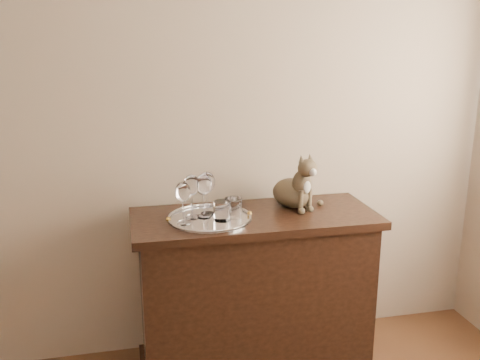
{
  "coord_description": "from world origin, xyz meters",
  "views": [
    {
      "loc": [
        -0.01,
        -0.46,
        1.7
      ],
      "look_at": [
        0.53,
        1.95,
        1.03
      ],
      "focal_mm": 40.0,
      "sensor_mm": 36.0,
      "label": 1
    }
  ],
  "objects": [
    {
      "name": "tumbler_c",
      "position": [
        0.48,
        1.9,
        0.9
      ],
      "size": [
        0.08,
        0.08,
        0.09
      ],
      "primitive_type": "cylinder",
      "color": "white",
      "rests_on": "tray"
    },
    {
      "name": "tray",
      "position": [
        0.37,
        1.91,
        0.85
      ],
      "size": [
        0.4,
        0.4,
        0.01
      ],
      "primitive_type": "cylinder",
      "color": "silver",
      "rests_on": "sideboard"
    },
    {
      "name": "cat",
      "position": [
        0.82,
        2.02,
        1.0
      ],
      "size": [
        0.36,
        0.35,
        0.29
      ],
      "primitive_type": null,
      "rotation": [
        0.0,
        0.0,
        0.34
      ],
      "color": "brown",
      "rests_on": "sideboard"
    },
    {
      "name": "wine_glass_b",
      "position": [
        0.37,
        1.97,
        0.96
      ],
      "size": [
        0.08,
        0.08,
        0.21
      ],
      "primitive_type": null,
      "color": "white",
      "rests_on": "tray"
    },
    {
      "name": "wine_glass_c",
      "position": [
        0.24,
        1.87,
        0.96
      ],
      "size": [
        0.07,
        0.07,
        0.2
      ],
      "primitive_type": null,
      "color": "silver",
      "rests_on": "tray"
    },
    {
      "name": "sideboard",
      "position": [
        0.6,
        1.94,
        0.42
      ],
      "size": [
        1.2,
        0.5,
        0.85
      ],
      "primitive_type": null,
      "color": "black",
      "rests_on": "ground"
    },
    {
      "name": "wall_back",
      "position": [
        0.0,
        2.25,
        1.35
      ],
      "size": [
        4.0,
        0.1,
        2.7
      ],
      "primitive_type": "cube",
      "color": "tan",
      "rests_on": "ground"
    },
    {
      "name": "tumbler_a",
      "position": [
        0.42,
        1.87,
        0.9
      ],
      "size": [
        0.08,
        0.08,
        0.09
      ],
      "primitive_type": "cylinder",
      "color": "white",
      "rests_on": "tray"
    },
    {
      "name": "wine_glass_d",
      "position": [
        0.35,
        1.94,
        0.96
      ],
      "size": [
        0.08,
        0.08,
        0.21
      ],
      "primitive_type": null,
      "color": "white",
      "rests_on": "tray"
    },
    {
      "name": "wine_glass_a",
      "position": [
        0.29,
        1.95,
        0.96
      ],
      "size": [
        0.08,
        0.08,
        0.21
      ],
      "primitive_type": null,
      "color": "silver",
      "rests_on": "tray"
    }
  ]
}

